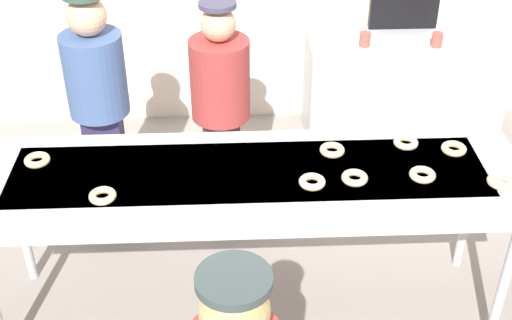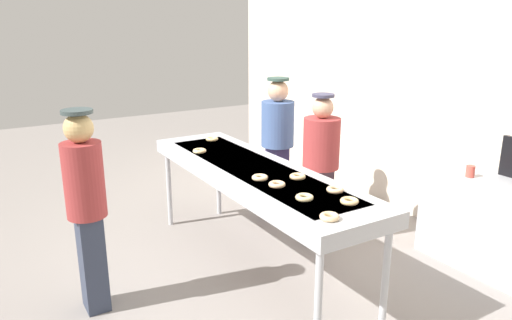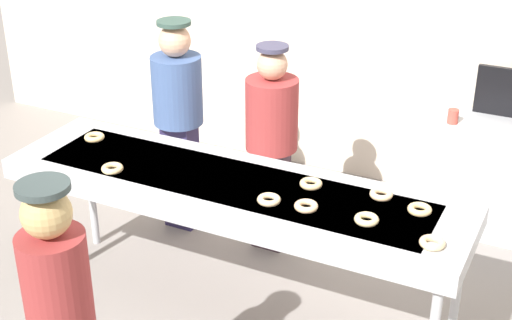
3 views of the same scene
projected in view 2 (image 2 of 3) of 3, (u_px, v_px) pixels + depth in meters
ground_plane at (254, 266)px, 4.66m from camera, size 16.00×16.00×0.00m
back_wall at (433, 93)px, 5.41m from camera, size 8.00×0.12×2.99m
fryer_conveyor at (254, 175)px, 4.40m from camera, size 2.92×0.79×1.00m
plain_donut_0 at (349, 201)px, 3.52m from camera, size 0.18×0.18×0.04m
plain_donut_1 at (298, 176)px, 4.07m from camera, size 0.18×0.18×0.04m
plain_donut_2 at (277, 184)px, 3.88m from camera, size 0.18×0.18×0.04m
plain_donut_3 at (200, 151)px, 4.87m from camera, size 0.15×0.15×0.04m
plain_donut_4 at (212, 139)px, 5.35m from camera, size 0.19×0.19×0.04m
plain_donut_5 at (329, 217)px, 3.24m from camera, size 0.17×0.17×0.04m
plain_donut_6 at (260, 178)px, 4.05m from camera, size 0.19×0.19×0.04m
plain_donut_7 at (335, 190)px, 3.76m from camera, size 0.17×0.17×0.04m
plain_donut_8 at (304, 197)px, 3.59m from camera, size 0.17×0.17×0.04m
worker_baker at (321, 158)px, 4.97m from camera, size 0.38×0.38×1.58m
worker_assistant at (277, 138)px, 5.56m from camera, size 0.38×0.38×1.67m
customer_waiting at (86, 203)px, 3.74m from camera, size 0.30×0.30×1.66m
prep_counter at (505, 231)px, 4.42m from camera, size 1.53×0.55×0.87m
paper_cup_1 at (470, 171)px, 4.53m from camera, size 0.08×0.08×0.11m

